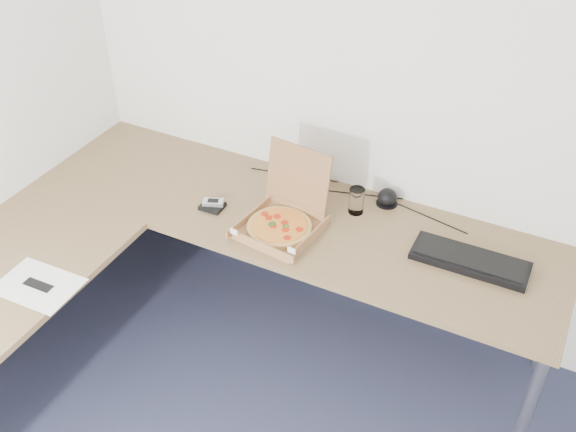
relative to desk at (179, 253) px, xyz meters
The scene contains 10 objects.
room_shell 1.39m from the desk, 49.77° to the right, with size 3.50×3.50×2.50m, color white, non-canonical shape.
desk is the anchor object (origin of this frame).
pizza_box 0.47m from the desk, 43.04° to the left, with size 0.32×0.37×0.33m.
drinking_glass 0.83m from the desk, 44.86° to the left, with size 0.07×0.07×0.13m, color white.
keyboard 1.24m from the desk, 21.91° to the left, with size 0.48×0.17×0.03m, color black.
wallet 0.31m from the desk, 94.06° to the left, with size 0.11×0.09×0.02m, color black.
phone 0.32m from the desk, 93.83° to the left, with size 0.10×0.05×0.02m, color #B2B5BA.
paper_sheet 0.59m from the desk, 129.27° to the right, with size 0.33×0.23×0.00m, color white.
dome_speaker 0.99m from the desk, 45.58° to the left, with size 0.10×0.10×0.09m, color black.
cable_bundle 0.87m from the desk, 54.10° to the left, with size 0.54×0.04×0.01m, color black, non-canonical shape.
Camera 1 is at (0.58, -0.76, 2.56)m, focal length 41.18 mm.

